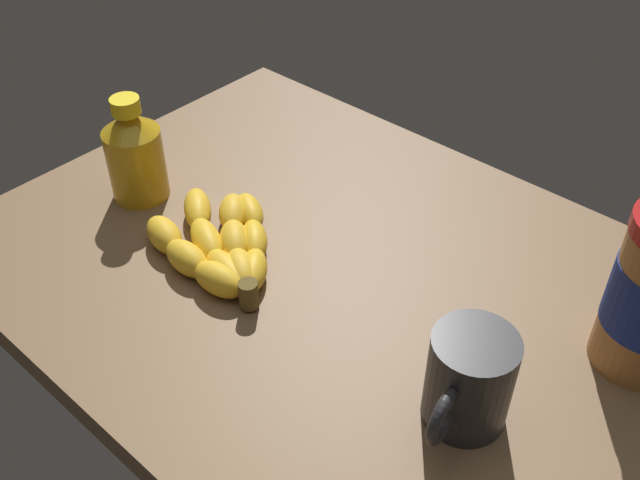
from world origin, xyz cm
name	(u,v)px	position (x,y,z in cm)	size (l,w,h in cm)	color
ground_plane	(330,280)	(0.00, 0.00, -1.70)	(76.46, 56.20, 3.41)	brown
banana_bunch	(220,245)	(-10.15, -6.32, 1.55)	(19.33, 14.42, 3.30)	gold
honey_bottle	(135,153)	(-25.69, -4.95, 5.79)	(6.68, 6.68, 12.93)	gold
coffee_mug	(468,381)	(20.88, -6.68, 4.65)	(7.28, 11.01, 9.24)	#262628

